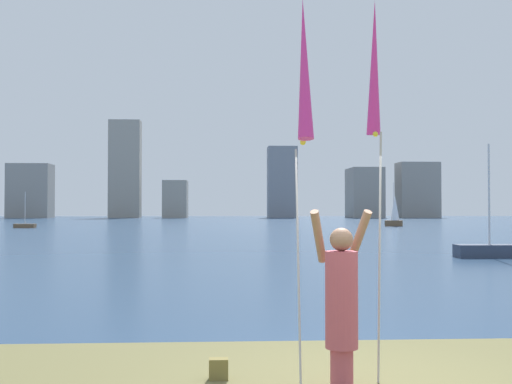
{
  "coord_description": "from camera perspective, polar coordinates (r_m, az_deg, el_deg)",
  "views": [
    {
      "loc": [
        -1.52,
        -6.79,
        1.94
      ],
      "look_at": [
        -0.49,
        12.32,
        2.39
      ],
      "focal_mm": 44.15,
      "sensor_mm": 36.0,
      "label": 1
    }
  ],
  "objects": [
    {
      "name": "ground",
      "position": [
        57.8,
        -1.58,
        -3.31
      ],
      "size": [
        120.0,
        138.0,
        0.12
      ],
      "color": "brown"
    },
    {
      "name": "sailboat_6",
      "position": [
        61.09,
        -20.2,
        -2.86
      ],
      "size": [
        1.91,
        0.86,
        3.28
      ],
      "color": "brown",
      "rests_on": "ground"
    },
    {
      "name": "skyline_tower_0",
      "position": [
        114.61,
        -19.77,
        0.09
      ],
      "size": [
        7.09,
        4.71,
        9.26
      ],
      "color": "gray",
      "rests_on": "ground"
    },
    {
      "name": "skyline_tower_4",
      "position": [
        112.04,
        9.8,
        -0.08
      ],
      "size": [
        5.44,
        7.89,
        8.69
      ],
      "color": "gray",
      "rests_on": "ground"
    },
    {
      "name": "sailboat_2",
      "position": [
        63.54,
        12.45,
        -1.82
      ],
      "size": [
        1.86,
        1.28,
        4.27
      ],
      "color": "brown",
      "rests_on": "ground"
    },
    {
      "name": "sailboat_3",
      "position": [
        25.68,
        20.4,
        -4.94
      ],
      "size": [
        2.58,
        0.89,
        4.35
      ],
      "color": "#333D51",
      "rests_on": "ground"
    },
    {
      "name": "kite_flag_left",
      "position": [
        6.51,
        4.37,
        10.53
      ],
      "size": [
        0.16,
        0.94,
        4.1
      ],
      "color": "#B2B2B7",
      "rests_on": "ground"
    },
    {
      "name": "skyline_tower_3",
      "position": [
        110.7,
        2.38,
        0.9
      ],
      "size": [
        5.09,
        4.01,
        12.47
      ],
      "color": "gray",
      "rests_on": "ground"
    },
    {
      "name": "skyline_tower_5",
      "position": [
        114.31,
        14.43,
        0.17
      ],
      "size": [
        6.98,
        4.51,
        9.7
      ],
      "color": "gray",
      "rests_on": "ground"
    },
    {
      "name": "person",
      "position": [
        6.88,
        7.74,
        -9.69
      ],
      "size": [
        0.7,
        0.52,
        1.91
      ],
      "rotation": [
        0.0,
        0.0,
        -0.23
      ],
      "color": "#B24C59",
      "rests_on": "ground"
    },
    {
      "name": "kite_flag_right",
      "position": [
        7.38,
        10.67,
        10.38
      ],
      "size": [
        0.16,
        0.42,
        4.29
      ],
      "color": "#B2B2B7",
      "rests_on": "ground"
    },
    {
      "name": "skyline_tower_1",
      "position": [
        111.95,
        -11.78,
        2.05
      ],
      "size": [
        5.38,
        3.17,
        16.96
      ],
      "color": "gray",
      "rests_on": "ground"
    },
    {
      "name": "skyline_tower_2",
      "position": [
        109.87,
        -7.31,
        -0.65
      ],
      "size": [
        4.13,
        5.94,
        6.43
      ],
      "color": "gray",
      "rests_on": "ground"
    },
    {
      "name": "bag",
      "position": [
        7.36,
        -3.41,
        -15.71
      ],
      "size": [
        0.22,
        0.15,
        0.23
      ],
      "color": "olive",
      "rests_on": "ground"
    }
  ]
}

